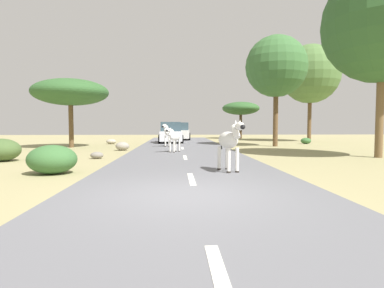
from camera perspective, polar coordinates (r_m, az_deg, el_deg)
name	(u,v)px	position (r m, az deg, el deg)	size (l,w,h in m)	color
ground_plane	(186,197)	(7.07, -1.04, -9.18)	(90.00, 90.00, 0.00)	#998E60
road	(196,195)	(7.08, 0.68, -8.96)	(6.00, 64.00, 0.05)	slate
lane_markings	(199,206)	(6.10, 1.27, -10.70)	(0.16, 56.00, 0.01)	silver
zebra_0	(169,133)	(22.71, -4.04, 1.98)	(1.00, 1.58, 1.60)	silver
zebra_1	(229,141)	(10.44, 6.54, 0.55)	(0.75, 1.71, 1.64)	silver
zebra_2	(174,137)	(17.90, -3.16, 1.19)	(0.90, 1.34, 1.37)	silver
car_0	(180,132)	(33.15, -2.05, 2.14)	(2.15, 4.40, 1.74)	white
car_1	(171,133)	(27.65, -3.77, 1.90)	(2.13, 4.39, 1.74)	silver
tree_0	(70,92)	(23.97, -20.46, 8.43)	(5.10, 5.10, 4.66)	brown
tree_1	(241,109)	(37.44, 8.51, 6.14)	(4.17, 4.17, 4.15)	#4C3823
tree_2	(383,24)	(18.29, 30.34, 17.64)	(5.43, 5.43, 8.92)	brown
tree_3	(276,67)	(24.57, 14.50, 12.95)	(4.36, 4.36, 7.89)	brown
tree_4	(310,74)	(32.85, 19.96, 11.40)	(5.42, 5.42, 8.98)	brown
bush_1	(52,159)	(11.13, -23.23, -2.49)	(1.52, 1.37, 0.91)	#386633
bush_3	(306,141)	(28.19, 19.27, 0.53)	(0.83, 0.75, 0.50)	#386633
bush_4	(1,150)	(15.96, -30.41, -0.91)	(1.61, 1.44, 0.96)	#425B2D
rock_0	(111,142)	(27.33, -13.92, 0.43)	(0.79, 0.70, 0.39)	#A89E8C
rock_1	(122,146)	(20.13, -12.07, -0.37)	(0.82, 0.65, 0.52)	gray
rock_3	(97,155)	(15.48, -16.28, -1.90)	(0.59, 0.43, 0.32)	gray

